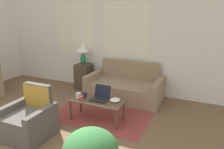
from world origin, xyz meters
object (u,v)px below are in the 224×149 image
at_px(cup_yellow, 81,98).
at_px(couch, 125,88).
at_px(coffee_table, 97,102).
at_px(laptop, 101,96).
at_px(armchair, 30,121).
at_px(snack_bowl, 115,100).
at_px(table_lamp, 83,49).
at_px(cup_navy, 78,95).
at_px(cup_white, 84,95).

bearing_deg(cup_yellow, couch, 75.33).
xyz_separation_m(coffee_table, laptop, (0.06, 0.05, 0.11)).
xyz_separation_m(armchair, cup_yellow, (0.51, 0.79, 0.20)).
xyz_separation_m(couch, laptop, (-0.04, -1.20, 0.22)).
height_order(armchair, snack_bowl, armchair).
xyz_separation_m(couch, table_lamp, (-1.23, 0.17, 0.80)).
relative_size(couch, snack_bowl, 8.75).
height_order(couch, armchair, couch).
relative_size(table_lamp, cup_navy, 5.84).
distance_m(table_lamp, snack_bowl, 2.08).
bearing_deg(coffee_table, cup_white, 175.04).
distance_m(laptop, cup_white, 0.34).
bearing_deg(table_lamp, laptop, -49.13).
bearing_deg(armchair, table_lamp, 98.79).
bearing_deg(couch, snack_bowl, -78.50).
xyz_separation_m(cup_white, snack_bowl, (0.62, 0.04, -0.02)).
xyz_separation_m(laptop, cup_white, (-0.33, -0.02, -0.01)).
distance_m(armchair, table_lamp, 2.48).
bearing_deg(laptop, armchair, -130.96).
bearing_deg(cup_yellow, armchair, -123.02).
bearing_deg(snack_bowl, cup_navy, -169.75).
distance_m(laptop, cup_yellow, 0.35).
xyz_separation_m(table_lamp, snack_bowl, (1.47, -1.35, -0.61)).
bearing_deg(armchair, cup_white, 62.12).
relative_size(couch, laptop, 5.40).
xyz_separation_m(couch, cup_yellow, (-0.36, -1.36, 0.20)).
bearing_deg(coffee_table, laptop, 39.05).
relative_size(coffee_table, snack_bowl, 5.31).
bearing_deg(couch, cup_navy, -109.44).
distance_m(cup_yellow, cup_white, 0.14).
distance_m(coffee_table, laptop, 0.13).
bearing_deg(cup_white, snack_bowl, 4.13).
xyz_separation_m(laptop, cup_yellow, (-0.31, -0.16, -0.02)).
bearing_deg(cup_white, armchair, -117.88).
height_order(table_lamp, coffee_table, table_lamp).
bearing_deg(laptop, couch, 87.94).
bearing_deg(cup_navy, laptop, 13.99).
xyz_separation_m(armchair, laptop, (0.83, 0.95, 0.21)).
xyz_separation_m(laptop, cup_navy, (-0.42, -0.10, -0.01)).
bearing_deg(laptop, cup_white, -176.24).
xyz_separation_m(couch, cup_white, (-0.38, -1.22, 0.21)).
distance_m(laptop, cup_navy, 0.43).
bearing_deg(armchair, cup_yellow, 56.98).
relative_size(couch, cup_yellow, 18.63).
bearing_deg(cup_white, table_lamp, 121.45).
height_order(armchair, laptop, armchair).
distance_m(couch, laptop, 1.22).
distance_m(cup_navy, cup_yellow, 0.12).
distance_m(table_lamp, coffee_table, 1.94).
xyz_separation_m(table_lamp, cup_yellow, (0.87, -1.53, -0.60)).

